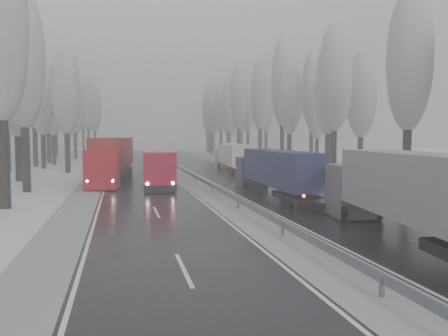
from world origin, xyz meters
name	(u,v)px	position (x,y,z in m)	size (l,w,h in m)	color
ground	(321,260)	(0.00, 0.00, 0.00)	(260.00, 260.00, 0.00)	silver
carriageway_right	(241,180)	(5.25, 30.00, 0.01)	(7.50, 200.00, 0.03)	black
carriageway_left	(142,182)	(-5.25, 30.00, 0.01)	(7.50, 200.00, 0.03)	black
median_slush	(193,181)	(0.00, 30.00, 0.02)	(3.00, 200.00, 0.04)	#93969B
shoulder_right	(284,179)	(10.20, 30.00, 0.02)	(2.40, 200.00, 0.04)	#93969B
shoulder_left	(92,183)	(-10.20, 30.00, 0.02)	(2.40, 200.00, 0.04)	#93969B
median_guardrail	(193,176)	(0.00, 29.99, 0.60)	(0.12, 200.00, 0.76)	slate
tree_16	(410,61)	(15.04, 15.67, 10.67)	(3.60, 3.60, 16.53)	black
tree_18	(335,79)	(14.51, 27.03, 10.70)	(3.60, 3.60, 16.58)	black
tree_19	(362,96)	(20.02, 31.03, 9.42)	(3.60, 3.60, 14.57)	black
tree_20	(328,92)	(17.90, 35.17, 10.14)	(3.60, 3.60, 15.71)	black
tree_21	(330,82)	(20.12, 39.17, 12.00)	(3.60, 3.60, 18.62)	black
tree_22	(290,98)	(17.02, 45.60, 10.24)	(3.60, 3.60, 15.86)	black
tree_23	(317,111)	(23.31, 49.60, 8.77)	(3.60, 3.60, 13.55)	black
tree_24	(283,83)	(17.90, 51.02, 13.19)	(3.60, 3.60, 20.49)	black
tree_25	(312,90)	(24.81, 55.02, 12.52)	(3.60, 3.60, 19.44)	black
tree_26	(260,95)	(17.56, 61.27, 12.10)	(3.60, 3.60, 18.78)	black
tree_27	(289,102)	(24.72, 65.27, 11.36)	(3.60, 3.60, 17.62)	black
tree_28	(238,97)	(16.34, 71.95, 12.64)	(3.60, 3.60, 19.62)	black
tree_29	(266,104)	(23.71, 75.95, 11.67)	(3.60, 3.60, 18.11)	black
tree_30	(228,106)	(16.56, 81.70, 11.52)	(3.60, 3.60, 17.86)	black
tree_31	(248,106)	(22.48, 85.70, 11.97)	(3.60, 3.60, 18.58)	black
tree_32	(221,109)	(16.63, 89.21, 11.18)	(3.60, 3.60, 17.33)	black
tree_33	(229,118)	(19.77, 93.21, 9.26)	(3.60, 3.60, 14.33)	black
tree_34	(211,110)	(15.73, 96.32, 11.37)	(3.60, 3.60, 17.63)	black
tree_35	(241,110)	(24.94, 100.32, 11.77)	(3.60, 3.60, 18.25)	black
tree_36	(209,106)	(17.04, 106.16, 13.02)	(3.60, 3.60, 20.23)	black
tree_37	(229,116)	(24.02, 110.16, 10.56)	(3.60, 3.60, 16.37)	black
tree_38	(207,114)	(18.73, 116.73, 11.59)	(3.60, 3.60, 17.97)	black
tree_39	(214,118)	(21.55, 120.73, 10.45)	(3.60, 3.60, 16.19)	black
tree_58	(23,59)	(-15.13, 24.57, 11.10)	(3.60, 3.60, 17.21)	black
tree_60	(16,89)	(-17.75, 34.20, 9.59)	(3.60, 3.60, 14.84)	black
tree_62	(66,91)	(-13.94, 43.73, 10.36)	(3.60, 3.60, 16.04)	black
tree_63	(6,89)	(-21.85, 47.73, 10.89)	(3.60, 3.60, 16.88)	black
tree_64	(42,100)	(-18.26, 52.71, 9.96)	(3.60, 3.60, 15.42)	black
tree_65	(33,84)	(-20.05, 56.71, 12.55)	(3.60, 3.60, 19.48)	black
tree_66	(53,105)	(-18.16, 62.35, 9.84)	(3.60, 3.60, 15.23)	black
tree_67	(47,100)	(-19.54, 66.35, 11.03)	(3.60, 3.60, 17.09)	black
tree_68	(67,103)	(-16.58, 69.11, 10.75)	(3.60, 3.60, 16.65)	black
tree_69	(42,95)	(-21.42, 73.11, 12.46)	(3.60, 3.60, 19.35)	black
tree_70	(75,105)	(-16.33, 79.19, 11.03)	(3.60, 3.60, 17.09)	black
tree_71	(52,98)	(-21.09, 83.19, 12.63)	(3.60, 3.60, 19.61)	black
tree_72	(67,113)	(-18.93, 88.54, 9.76)	(3.60, 3.60, 15.11)	black
tree_73	(55,108)	(-21.82, 92.54, 11.11)	(3.60, 3.60, 17.22)	black
tree_74	(88,104)	(-15.07, 99.33, 12.67)	(3.60, 3.60, 19.68)	black
tree_75	(51,107)	(-24.20, 103.33, 11.99)	(3.60, 3.60, 18.60)	black
tree_76	(94,109)	(-14.05, 108.72, 11.95)	(3.60, 3.60, 18.55)	black
tree_77	(74,120)	(-19.66, 112.72, 9.26)	(3.60, 3.60, 14.32)	black
tree_78	(83,108)	(-17.56, 115.31, 12.59)	(3.60, 3.60, 19.55)	black
tree_79	(74,114)	(-20.33, 119.31, 11.01)	(3.60, 3.60, 17.07)	black
truck_grey_tarp	(418,193)	(4.76, 0.80, 2.35)	(4.37, 15.81, 4.02)	#57585D
truck_blue_box	(274,170)	(4.07, 16.41, 2.13)	(2.46, 14.29, 3.65)	navy
truck_cream_box	(231,156)	(6.68, 39.88, 2.16)	(3.37, 14.53, 3.70)	#9F9E8D
box_truck_distant	(170,151)	(3.39, 83.04, 1.38)	(2.77, 7.42, 2.71)	silver
truck_red_white	(159,158)	(-3.66, 28.29, 2.55)	(3.96, 17.17, 4.37)	#AC0921
truck_red_red	(112,156)	(-8.19, 31.08, 2.66)	(4.69, 17.89, 4.55)	#B30A15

